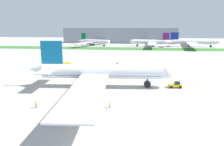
# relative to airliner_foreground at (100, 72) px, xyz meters

# --- Properties ---
(ground_plane) EXTENTS (600.00, 600.00, 0.00)m
(ground_plane) POSITION_rel_airliner_foreground_xyz_m (-3.98, 1.24, -5.36)
(ground_plane) COLOR #ADAAA5
(ground_plane) RESTS_ON ground
(apron_taxi_line) EXTENTS (280.00, 0.36, 0.01)m
(apron_taxi_line) POSITION_rel_airliner_foreground_xyz_m (-3.98, 4.70, -5.36)
(apron_taxi_line) COLOR yellow
(apron_taxi_line) RESTS_ON ground
(grass_median_strip) EXTENTS (320.00, 24.00, 0.10)m
(grass_median_strip) POSITION_rel_airliner_foreground_xyz_m (-3.98, 125.50, -5.31)
(grass_median_strip) COLOR #38722D
(grass_median_strip) RESTS_ON ground
(airliner_foreground) EXTENTS (49.40, 78.78, 15.79)m
(airliner_foreground) POSITION_rel_airliner_foreground_xyz_m (0.00, 0.00, 0.00)
(airliner_foreground) COLOR white
(airliner_foreground) RESTS_ON ground
(pushback_tug) EXTENTS (6.20, 2.56, 2.15)m
(pushback_tug) POSITION_rel_airliner_foreground_xyz_m (25.75, 1.81, -4.38)
(pushback_tug) COLOR yellow
(pushback_tug) RESTS_ON ground
(ground_crew_wingwalker_port) EXTENTS (0.37, 0.57, 1.67)m
(ground_crew_wingwalker_port) POSITION_rel_airliner_foreground_xyz_m (5.86, -19.04, -4.34)
(ground_crew_wingwalker_port) COLOR black
(ground_crew_wingwalker_port) RESTS_ON ground
(ground_crew_marshaller_front) EXTENTS (0.52, 0.48, 1.74)m
(ground_crew_marshaller_front) POSITION_rel_airliner_foreground_xyz_m (-13.05, -21.20, -4.30)
(ground_crew_marshaller_front) COLOR black
(ground_crew_marshaller_front) RESTS_ON ground
(service_truck_baggage_loader) EXTENTS (6.65, 4.44, 2.51)m
(service_truck_baggage_loader) POSITION_rel_airliner_foreground_xyz_m (-0.59, 42.76, -3.92)
(service_truck_baggage_loader) COLOR white
(service_truck_baggage_loader) RESTS_ON ground
(service_truck_fuel_bowser) EXTENTS (5.66, 3.19, 2.97)m
(service_truck_fuel_bowser) POSITION_rel_airliner_foreground_xyz_m (-21.90, 31.02, -3.76)
(service_truck_fuel_bowser) COLOR yellow
(service_truck_fuel_bowser) RESTS_ON ground
(parked_airliner_far_left) EXTENTS (36.94, 59.81, 12.93)m
(parked_airliner_far_left) POSITION_rel_airliner_foreground_xyz_m (-33.57, 151.35, -0.97)
(parked_airliner_far_left) COLOR white
(parked_airliner_far_left) RESTS_ON ground
(parked_airliner_far_centre) EXTENTS (42.61, 67.80, 13.88)m
(parked_airliner_far_centre) POSITION_rel_airliner_foreground_xyz_m (25.91, 147.90, -0.65)
(parked_airliner_far_centre) COLOR white
(parked_airliner_far_centre) RESTS_ON ground
(parked_airliner_far_right) EXTENTS (50.42, 82.24, 14.03)m
(parked_airliner_far_right) POSITION_rel_airliner_foreground_xyz_m (66.12, 151.06, -0.60)
(parked_airliner_far_right) COLOR white
(parked_airliner_far_right) RESTS_ON ground
(terminal_building) EXTENTS (134.44, 20.00, 18.00)m
(terminal_building) POSITION_rel_airliner_foreground_xyz_m (-9.66, 191.23, 3.64)
(terminal_building) COLOR gray
(terminal_building) RESTS_ON ground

